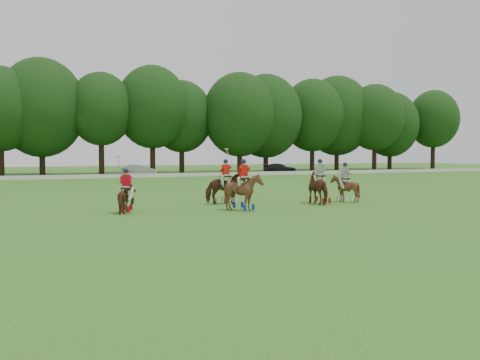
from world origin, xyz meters
name	(u,v)px	position (x,y,z in m)	size (l,w,h in m)	color
ground	(283,216)	(0.00, 0.00, 0.00)	(180.00, 180.00, 0.00)	#2B601B
tree_line	(103,109)	(0.26, 48.05, 8.23)	(117.98, 14.32, 14.75)	black
boundary_rail	(117,176)	(0.00, 38.00, 0.22)	(120.00, 0.10, 0.44)	white
car_mid	(139,170)	(3.42, 42.50, 0.67)	(1.41, 4.04, 1.33)	#9FA0A5
car_right	(280,168)	(22.53, 42.50, 0.65)	(1.83, 4.50, 1.30)	black
polo_red_a	(126,197)	(-6.14, 3.92, 0.73)	(1.20, 1.73, 2.62)	#462512
polo_red_b	(226,188)	(-0.35, 5.86, 0.90)	(2.02, 1.83, 2.99)	#462512
polo_red_c	(244,192)	(-0.74, 2.64, 0.92)	(1.49, 1.67, 2.49)	#462512
polo_stripe_a	(320,187)	(4.47, 4.04, 0.91)	(1.30, 2.10, 2.46)	#462512
polo_stripe_b	(345,188)	(6.43, 4.50, 0.80)	(1.38, 1.52, 2.24)	#462512
polo_ball	(314,209)	(2.57, 1.54, 0.04)	(0.09, 0.09, 0.09)	white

